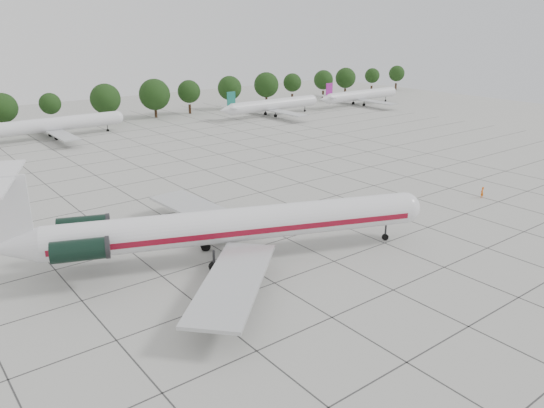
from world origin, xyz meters
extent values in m
plane|color=#AEAEA6|center=(0.00, 0.00, 0.00)|extent=(260.00, 260.00, 0.00)
cube|color=#383838|center=(0.00, 15.00, 0.01)|extent=(170.00, 170.00, 0.02)
cylinder|color=silver|center=(-7.32, -1.00, 3.78)|extent=(37.39, 17.79, 3.56)
sphere|color=silver|center=(10.71, -8.24, 3.78)|extent=(3.56, 3.56, 3.56)
cone|color=silver|center=(-27.86, 7.25, 3.78)|extent=(6.34, 5.32, 3.56)
cube|color=maroon|center=(-6.65, 0.68, 3.51)|extent=(35.09, 14.14, 0.59)
cube|color=maroon|center=(-7.99, -2.67, 3.51)|extent=(35.09, 14.14, 0.59)
cube|color=#B7BABC|center=(-6.20, 9.02, 2.32)|extent=(5.84, 16.44, 0.32)
cube|color=#B7BABC|center=(-13.45, -9.01, 2.32)|extent=(15.21, 14.69, 0.32)
cube|color=black|center=(-20.94, 7.09, 4.10)|extent=(2.73, 2.19, 0.27)
cylinder|color=black|center=(-20.66, 7.79, 4.10)|extent=(5.57, 3.83, 2.05)
cube|color=black|center=(-22.75, 2.58, 4.10)|extent=(2.73, 2.19, 0.27)
cylinder|color=black|center=(-23.03, 1.88, 4.10)|extent=(5.57, 3.83, 2.05)
cube|color=silver|center=(-27.35, 7.05, 7.56)|extent=(3.32, 1.57, 6.48)
cylinder|color=black|center=(8.71, -7.44, 1.03)|extent=(0.28, 0.28, 2.05)
cylinder|color=black|center=(8.71, -7.44, 0.38)|extent=(0.81, 0.56, 0.76)
cylinder|color=black|center=(-9.28, 2.81, 1.40)|extent=(0.34, 0.34, 1.94)
cylinder|color=black|center=(-9.28, 2.81, 0.54)|extent=(1.24, 1.00, 1.08)
cylinder|color=black|center=(-11.37, -2.39, 1.40)|extent=(0.34, 0.34, 1.94)
cylinder|color=black|center=(-11.37, -2.39, 0.54)|extent=(1.24, 1.00, 1.08)
imported|color=#EA5F0D|center=(31.72, -5.53, 0.82)|extent=(0.65, 0.49, 1.64)
cylinder|color=silver|center=(-3.56, 74.57, 3.00)|extent=(27.20, 3.00, 3.00)
cube|color=#B7BABC|center=(-4.56, 74.57, 1.80)|extent=(3.50, 27.20, 0.25)
cylinder|color=black|center=(-4.56, 76.77, 0.40)|extent=(0.80, 0.45, 0.80)
cylinder|color=black|center=(-4.56, 72.37, 0.40)|extent=(0.80, 0.45, 0.80)
cylinder|color=silver|center=(51.09, 68.21, 3.00)|extent=(27.20, 3.00, 3.00)
cube|color=#B7BABC|center=(50.09, 68.21, 1.80)|extent=(3.50, 27.20, 0.25)
cube|color=#166558|center=(37.65, 68.21, 5.60)|extent=(2.40, 0.25, 3.60)
cylinder|color=black|center=(50.09, 70.41, 0.40)|extent=(0.80, 0.45, 0.80)
cylinder|color=black|center=(50.09, 66.01, 0.40)|extent=(0.80, 0.45, 0.80)
cylinder|color=silver|center=(84.10, 67.32, 3.00)|extent=(27.20, 3.00, 3.00)
cube|color=#B7BABC|center=(83.10, 67.32, 1.80)|extent=(3.50, 27.20, 0.25)
cube|color=#961B89|center=(70.66, 67.32, 5.60)|extent=(2.40, 0.25, 3.60)
cylinder|color=black|center=(83.10, 69.52, 0.40)|extent=(0.80, 0.45, 0.80)
cylinder|color=black|center=(83.10, 65.12, 0.40)|extent=(0.80, 0.45, 0.80)
cylinder|color=#332114|center=(-11.69, 85.00, 1.25)|extent=(0.70, 0.70, 2.50)
sphere|color=black|center=(-11.69, 85.00, 6.00)|extent=(6.50, 6.50, 6.50)
cylinder|color=#332114|center=(-1.50, 85.00, 1.25)|extent=(0.70, 0.70, 2.50)
sphere|color=black|center=(-1.50, 85.00, 6.00)|extent=(4.93, 4.93, 4.93)
cylinder|color=#332114|center=(11.69, 85.00, 1.25)|extent=(0.70, 0.70, 2.50)
sphere|color=black|center=(11.69, 85.00, 6.00)|extent=(7.40, 7.40, 7.40)
cylinder|color=#332114|center=(24.88, 85.00, 1.25)|extent=(0.70, 0.70, 2.50)
sphere|color=black|center=(24.88, 85.00, 6.00)|extent=(8.08, 8.08, 8.08)
cylinder|color=#332114|center=(35.07, 85.00, 1.25)|extent=(0.70, 0.70, 2.50)
sphere|color=black|center=(35.07, 85.00, 6.00)|extent=(6.17, 6.17, 6.17)
cylinder|color=#332114|center=(48.26, 85.00, 1.25)|extent=(0.70, 0.70, 2.50)
sphere|color=black|center=(48.26, 85.00, 6.00)|extent=(6.82, 6.82, 6.82)
cylinder|color=#332114|center=(61.45, 85.00, 1.25)|extent=(0.70, 0.70, 2.50)
sphere|color=black|center=(61.45, 85.00, 6.00)|extent=(7.44, 7.44, 7.44)
cylinder|color=#332114|center=(71.64, 85.00, 1.25)|extent=(0.70, 0.70, 2.50)
sphere|color=black|center=(71.64, 85.00, 6.00)|extent=(5.66, 5.66, 5.66)
cylinder|color=#332114|center=(84.83, 85.00, 1.25)|extent=(0.70, 0.70, 2.50)
sphere|color=black|center=(84.83, 85.00, 6.00)|extent=(6.25, 6.25, 6.25)
cylinder|color=#332114|center=(95.02, 85.00, 1.25)|extent=(0.70, 0.70, 2.50)
sphere|color=black|center=(95.02, 85.00, 6.00)|extent=(6.79, 6.79, 6.79)
cylinder|color=#332114|center=(108.21, 85.00, 1.25)|extent=(0.70, 0.70, 2.50)
sphere|color=black|center=(108.21, 85.00, 6.00)|extent=(5.16, 5.16, 5.16)
cylinder|color=#332114|center=(121.40, 85.00, 1.25)|extent=(0.70, 0.70, 2.50)
sphere|color=black|center=(121.40, 85.00, 6.00)|extent=(5.68, 5.68, 5.68)
camera|label=1|loc=(-36.39, -44.29, 24.03)|focal=35.00mm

